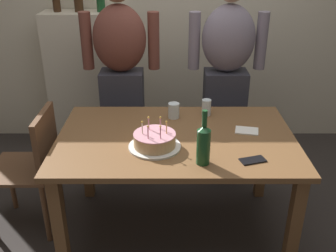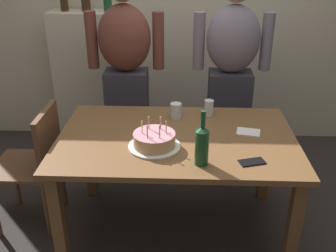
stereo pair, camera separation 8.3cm
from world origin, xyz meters
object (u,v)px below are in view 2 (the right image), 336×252
object	(u,v)px
napkin_stack	(248,132)
dining_chair	(37,159)
birthday_cake	(154,141)
person_man_bearded	(126,76)
person_woman_cardigan	(231,78)
wine_bottle	(202,144)
cell_phone	(252,162)
water_glass_far	(176,111)
water_glass_near	(209,108)

from	to	relation	value
napkin_stack	dining_chair	size ratio (longest dim) A/B	0.17
birthday_cake	person_man_bearded	xyz separation A→B (m)	(-0.29, 0.92, 0.09)
person_woman_cardigan	dining_chair	world-z (taller)	person_woman_cardigan
wine_bottle	napkin_stack	size ratio (longest dim) A/B	2.17
cell_phone	dining_chair	xyz separation A→B (m)	(-1.38, 0.36, -0.23)
water_glass_far	cell_phone	size ratio (longest dim) A/B	0.74
birthday_cake	wine_bottle	bearing A→B (deg)	-33.50
dining_chair	person_man_bearded	bearing A→B (deg)	143.54
water_glass_far	cell_phone	distance (m)	0.73
water_glass_near	wine_bottle	distance (m)	0.67
person_woman_cardigan	dining_chair	bearing A→B (deg)	27.70
person_man_bearded	dining_chair	bearing A→B (deg)	53.54
napkin_stack	person_woman_cardigan	size ratio (longest dim) A/B	0.09
wine_bottle	napkin_stack	world-z (taller)	wine_bottle
water_glass_far	napkin_stack	distance (m)	0.52
water_glass_far	dining_chair	xyz separation A→B (m)	(-0.94, -0.22, -0.28)
cell_phone	person_woman_cardigan	world-z (taller)	person_woman_cardigan
cell_phone	napkin_stack	size ratio (longest dim) A/B	0.98
water_glass_near	napkin_stack	world-z (taller)	water_glass_near
person_woman_cardigan	dining_chair	distance (m)	1.58
water_glass_near	dining_chair	distance (m)	1.23
water_glass_far	wine_bottle	world-z (taller)	wine_bottle
wine_bottle	cell_phone	size ratio (longest dim) A/B	2.22
water_glass_near	water_glass_far	size ratio (longest dim) A/B	1.08
water_glass_near	cell_phone	xyz separation A→B (m)	(0.21, -0.63, -0.05)
birthday_cake	water_glass_near	distance (m)	0.59
person_man_bearded	dining_chair	size ratio (longest dim) A/B	1.90
wine_bottle	water_glass_far	bearing A→B (deg)	104.08
napkin_stack	water_glass_near	bearing A→B (deg)	132.66
birthday_cake	person_woman_cardigan	bearing A→B (deg)	59.52
person_man_bearded	water_glass_near	bearing A→B (deg)	145.22
birthday_cake	wine_bottle	world-z (taller)	wine_bottle
cell_phone	wine_bottle	bearing A→B (deg)	167.81
water_glass_near	cell_phone	bearing A→B (deg)	-71.95
napkin_stack	wine_bottle	bearing A→B (deg)	-128.81
dining_chair	water_glass_far	bearing A→B (deg)	103.38
napkin_stack	birthday_cake	bearing A→B (deg)	-159.99
water_glass_near	napkin_stack	size ratio (longest dim) A/B	0.78
water_glass_near	napkin_stack	xyz separation A→B (m)	(0.24, -0.26, -0.05)
birthday_cake	napkin_stack	distance (m)	0.63
wine_bottle	person_woman_cardigan	world-z (taller)	person_woman_cardigan
napkin_stack	dining_chair	distance (m)	1.43
dining_chair	person_woman_cardigan	bearing A→B (deg)	117.70
birthday_cake	cell_phone	world-z (taller)	birthday_cake
water_glass_near	dining_chair	xyz separation A→B (m)	(-1.17, -0.27, -0.28)
birthday_cake	cell_phone	size ratio (longest dim) A/B	2.18
cell_phone	person_woman_cardigan	bearing A→B (deg)	73.84
birthday_cake	water_glass_far	size ratio (longest dim) A/B	2.95
cell_phone	person_man_bearded	distance (m)	1.38
water_glass_far	wine_bottle	size ratio (longest dim) A/B	0.33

